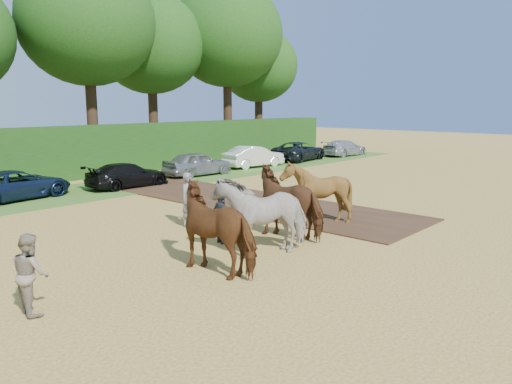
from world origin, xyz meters
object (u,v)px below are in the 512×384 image
parked_cars (178,167)px  spectator_far (221,218)px  spectator_near (31,273)px  plough_team (275,207)px

parked_cars → spectator_far: bearing=-124.1°
spectator_near → parked_cars: bearing=-41.3°
spectator_near → spectator_far: (6.26, 0.78, -0.05)m
spectator_near → spectator_far: size_ratio=1.06×
plough_team → parked_cars: bearing=62.4°
spectator_far → parked_cars: spectator_far is taller
spectator_near → spectator_far: bearing=-75.3°
spectator_far → parked_cars: 13.85m
spectator_near → plough_team: plough_team is taller
spectator_near → plough_team: 7.44m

